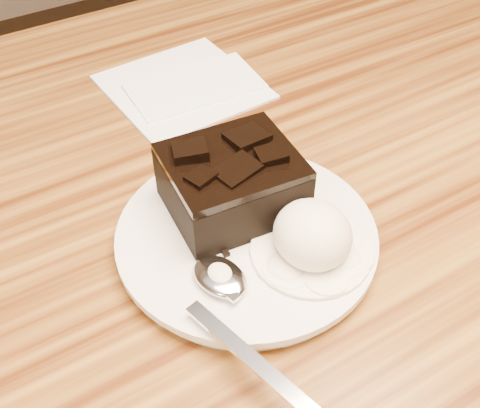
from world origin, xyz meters
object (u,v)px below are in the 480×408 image
ice_cream_scoop (313,235)px  spoon (220,278)px  brownie (232,186)px  plate (246,239)px  napkin (183,86)px

ice_cream_scoop → spoon: bearing=171.4°
brownie → spoon: 0.08m
plate → brownie: brownie is taller
plate → ice_cream_scoop: bearing=-55.9°
plate → brownie: bearing=81.0°
brownie → napkin: 0.22m
brownie → napkin: bearing=73.9°
plate → ice_cream_scoop: ice_cream_scoop is taller
spoon → napkin: (0.11, 0.27, -0.02)m
napkin → ice_cream_scoop: bearing=-96.8°
spoon → napkin: bearing=55.1°
brownie → spoon: (-0.05, -0.06, -0.02)m
ice_cream_scoop → spoon: (-0.07, 0.01, -0.02)m
plate → spoon: bearing=-142.5°
plate → spoon: size_ratio=1.14×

